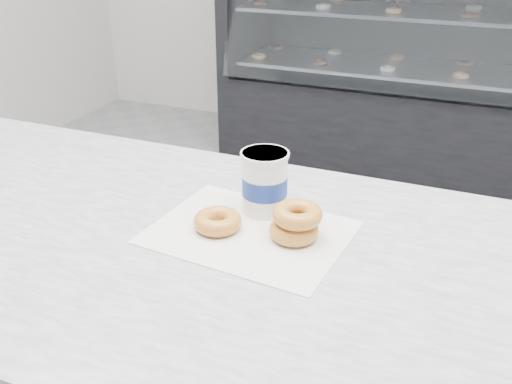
# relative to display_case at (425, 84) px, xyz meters

# --- Properties ---
(display_case) EXTENTS (2.40, 0.74, 1.25)m
(display_case) POSITION_rel_display_case_xyz_m (0.00, 0.00, 0.00)
(display_case) COLOR black
(display_case) RESTS_ON ground
(wax_paper) EXTENTS (0.36, 0.29, 0.00)m
(wax_paper) POSITION_rel_display_case_xyz_m (-0.00, -2.66, 0.41)
(wax_paper) COLOR silver
(wax_paper) RESTS_ON counter
(donut_single) EXTENTS (0.09, 0.09, 0.03)m
(donut_single) POSITION_rel_display_case_xyz_m (-0.06, -2.67, 0.43)
(donut_single) COLOR gold
(donut_single) RESTS_ON wax_paper
(donut_stack) EXTENTS (0.11, 0.11, 0.06)m
(donut_stack) POSITION_rel_display_case_xyz_m (0.08, -2.65, 0.44)
(donut_stack) COLOR gold
(donut_stack) RESTS_ON wax_paper
(coffee_cup) EXTENTS (0.11, 0.11, 0.12)m
(coffee_cup) POSITION_rel_display_case_xyz_m (-0.01, -2.57, 0.47)
(coffee_cup) COLOR white
(coffee_cup) RESTS_ON counter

